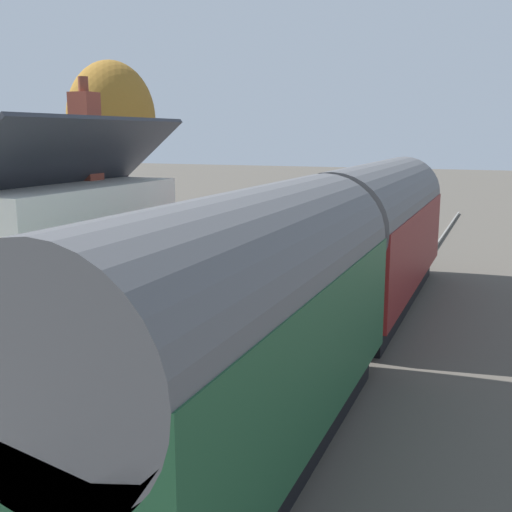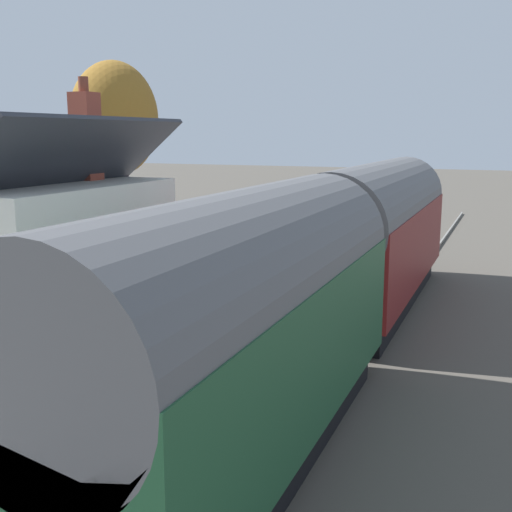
{
  "view_description": "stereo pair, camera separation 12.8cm",
  "coord_description": "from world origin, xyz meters",
  "px_view_note": "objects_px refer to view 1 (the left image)",
  "views": [
    {
      "loc": [
        -16.73,
        -4.55,
        5.15
      ],
      "look_at": [
        -1.73,
        1.5,
        1.99
      ],
      "focal_mm": 44.0,
      "sensor_mm": 36.0,
      "label": 1
    },
    {
      "loc": [
        -16.68,
        -4.67,
        5.15
      ],
      "look_at": [
        -1.73,
        1.5,
        1.99
      ],
      "focal_mm": 44.0,
      "sensor_mm": 36.0,
      "label": 2
    }
  ],
  "objects_px": {
    "station_building": "(53,245)",
    "planter_by_door": "(278,240)",
    "planter_bench_right": "(279,226)",
    "station_sign_board": "(293,224)",
    "bench_by_lamp": "(309,226)",
    "planter_corner_building": "(129,263)",
    "tree_distant": "(112,119)",
    "planter_under_sign": "(331,221)",
    "planter_bench_left": "(319,215)",
    "train": "(334,262)",
    "bench_mid_platform": "(291,234)",
    "planter_edge_far": "(329,234)",
    "planter_edge_near": "(250,222)"
  },
  "relations": [
    {
      "from": "station_building",
      "to": "planter_by_door",
      "type": "bearing_deg",
      "value": -11.91
    },
    {
      "from": "planter_bench_right",
      "to": "station_sign_board",
      "type": "distance_m",
      "value": 5.79
    },
    {
      "from": "bench_by_lamp",
      "to": "planter_corner_building",
      "type": "relative_size",
      "value": 1.84
    },
    {
      "from": "tree_distant",
      "to": "station_building",
      "type": "bearing_deg",
      "value": -149.39
    },
    {
      "from": "planter_under_sign",
      "to": "planter_corner_building",
      "type": "xyz_separation_m",
      "value": [
        -10.74,
        3.42,
        -0.11
      ]
    },
    {
      "from": "station_sign_board",
      "to": "planter_corner_building",
      "type": "bearing_deg",
      "value": 134.65
    },
    {
      "from": "station_building",
      "to": "planter_bench_left",
      "type": "height_order",
      "value": "station_building"
    },
    {
      "from": "train",
      "to": "planter_by_door",
      "type": "xyz_separation_m",
      "value": [
        6.99,
        3.94,
        -0.84
      ]
    },
    {
      "from": "tree_distant",
      "to": "bench_mid_platform",
      "type": "bearing_deg",
      "value": -118.92
    },
    {
      "from": "train",
      "to": "planter_bench_right",
      "type": "relative_size",
      "value": 23.36
    },
    {
      "from": "station_sign_board",
      "to": "planter_by_door",
      "type": "bearing_deg",
      "value": 40.3
    },
    {
      "from": "planter_bench_left",
      "to": "planter_edge_far",
      "type": "xyz_separation_m",
      "value": [
        -4.82,
        -1.78,
        -0.05
      ]
    },
    {
      "from": "planter_bench_right",
      "to": "planter_under_sign",
      "type": "bearing_deg",
      "value": -48.56
    },
    {
      "from": "planter_bench_right",
      "to": "planter_bench_left",
      "type": "height_order",
      "value": "planter_bench_left"
    },
    {
      "from": "bench_mid_platform",
      "to": "planter_by_door",
      "type": "xyz_separation_m",
      "value": [
        -1.06,
        0.14,
        -0.09
      ]
    },
    {
      "from": "station_sign_board",
      "to": "tree_distant",
      "type": "relative_size",
      "value": 0.18
    },
    {
      "from": "planter_edge_near",
      "to": "bench_mid_platform",
      "type": "bearing_deg",
      "value": -135.15
    },
    {
      "from": "planter_edge_near",
      "to": "station_building",
      "type": "bearing_deg",
      "value": -177.19
    },
    {
      "from": "station_building",
      "to": "planter_bench_left",
      "type": "xyz_separation_m",
      "value": [
        16.62,
        -1.49,
        -1.24
      ]
    },
    {
      "from": "planter_by_door",
      "to": "planter_edge_far",
      "type": "height_order",
      "value": "planter_by_door"
    },
    {
      "from": "planter_by_door",
      "to": "tree_distant",
      "type": "xyz_separation_m",
      "value": [
        7.96,
        12.36,
        4.55
      ]
    },
    {
      "from": "planter_bench_right",
      "to": "planter_edge_far",
      "type": "relative_size",
      "value": 1.18
    },
    {
      "from": "train",
      "to": "tree_distant",
      "type": "bearing_deg",
      "value": 47.44
    },
    {
      "from": "planter_corner_building",
      "to": "planter_bench_left",
      "type": "bearing_deg",
      "value": -11.54
    },
    {
      "from": "planter_edge_far",
      "to": "planter_bench_left",
      "type": "bearing_deg",
      "value": 20.31
    },
    {
      "from": "bench_by_lamp",
      "to": "planter_under_sign",
      "type": "xyz_separation_m",
      "value": [
        2.54,
        -0.25,
        -0.09
      ]
    },
    {
      "from": "bench_by_lamp",
      "to": "planter_edge_near",
      "type": "relative_size",
      "value": 1.98
    },
    {
      "from": "train",
      "to": "planter_corner_building",
      "type": "distance_m",
      "value": 7.26
    },
    {
      "from": "planter_edge_near",
      "to": "planter_under_sign",
      "type": "bearing_deg",
      "value": -59.34
    },
    {
      "from": "station_building",
      "to": "planter_edge_near",
      "type": "xyz_separation_m",
      "value": [
        13.41,
        0.66,
        -1.26
      ]
    },
    {
      "from": "planter_edge_near",
      "to": "planter_edge_far",
      "type": "relative_size",
      "value": 0.99
    },
    {
      "from": "planter_bench_right",
      "to": "bench_by_lamp",
      "type": "bearing_deg",
      "value": -119.1
    },
    {
      "from": "bench_mid_platform",
      "to": "planter_edge_far",
      "type": "bearing_deg",
      "value": -42.9
    },
    {
      "from": "station_building",
      "to": "planter_bench_left",
      "type": "relative_size",
      "value": 7.09
    },
    {
      "from": "planter_by_door",
      "to": "planter_corner_building",
      "type": "height_order",
      "value": "planter_by_door"
    },
    {
      "from": "planter_edge_near",
      "to": "planter_edge_far",
      "type": "xyz_separation_m",
      "value": [
        -1.61,
        -3.93,
        -0.03
      ]
    },
    {
      "from": "planter_by_door",
      "to": "planter_edge_far",
      "type": "bearing_deg",
      "value": -29.1
    },
    {
      "from": "planter_by_door",
      "to": "station_sign_board",
      "type": "height_order",
      "value": "station_sign_board"
    },
    {
      "from": "train",
      "to": "planter_bench_left",
      "type": "distance_m",
      "value": 14.79
    },
    {
      "from": "bench_mid_platform",
      "to": "planter_corner_building",
      "type": "relative_size",
      "value": 1.85
    },
    {
      "from": "planter_under_sign",
      "to": "tree_distant",
      "type": "bearing_deg",
      "value": 80.03
    },
    {
      "from": "bench_by_lamp",
      "to": "station_sign_board",
      "type": "distance_m",
      "value": 4.43
    },
    {
      "from": "train",
      "to": "planter_under_sign",
      "type": "distance_m",
      "value": 13.21
    },
    {
      "from": "bench_mid_platform",
      "to": "planter_by_door",
      "type": "height_order",
      "value": "bench_mid_platform"
    },
    {
      "from": "train",
      "to": "planter_edge_near",
      "type": "xyz_separation_m",
      "value": [
        10.88,
        6.6,
        -0.83
      ]
    },
    {
      "from": "planter_bench_right",
      "to": "tree_distant",
      "type": "bearing_deg",
      "value": 70.41
    },
    {
      "from": "bench_mid_platform",
      "to": "planter_bench_right",
      "type": "distance_m",
      "value": 3.41
    },
    {
      "from": "planter_bench_right",
      "to": "planter_corner_building",
      "type": "distance_m",
      "value": 9.23
    },
    {
      "from": "planter_under_sign",
      "to": "planter_bench_right",
      "type": "bearing_deg",
      "value": 131.44
    },
    {
      "from": "planter_bench_right",
      "to": "planter_under_sign",
      "type": "distance_m",
      "value": 2.48
    }
  ]
}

